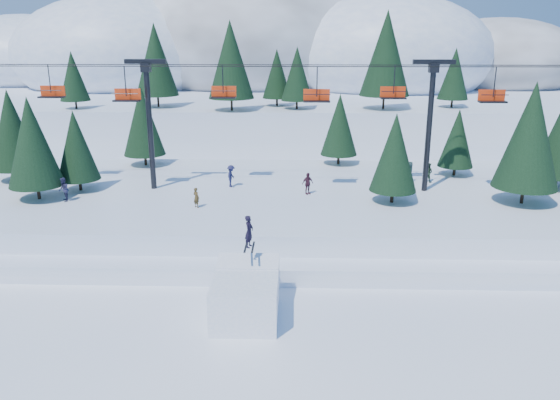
{
  "coord_description": "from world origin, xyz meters",
  "views": [
    {
      "loc": [
        2.6,
        -24.75,
        14.47
      ],
      "look_at": [
        1.69,
        6.0,
        5.2
      ],
      "focal_mm": 35.0,
      "sensor_mm": 36.0,
      "label": 1
    }
  ],
  "objects_px": {
    "banner_far": "(441,270)",
    "chairlift": "(282,105)",
    "banner_near": "(373,279)",
    "jump_kicker": "(246,295)"
  },
  "relations": [
    {
      "from": "jump_kicker",
      "to": "chairlift",
      "type": "xyz_separation_m",
      "value": [
        1.47,
        16.63,
        8.05
      ]
    },
    {
      "from": "banner_far",
      "to": "chairlift",
      "type": "bearing_deg",
      "value": 132.07
    },
    {
      "from": "banner_far",
      "to": "banner_near",
      "type": "bearing_deg",
      "value": -161.7
    },
    {
      "from": "banner_near",
      "to": "chairlift",
      "type": "bearing_deg",
      "value": 114.34
    },
    {
      "from": "jump_kicker",
      "to": "banner_far",
      "type": "relative_size",
      "value": 2.01
    },
    {
      "from": "chairlift",
      "to": "banner_far",
      "type": "height_order",
      "value": "chairlift"
    },
    {
      "from": "chairlift",
      "to": "banner_near",
      "type": "relative_size",
      "value": 16.09
    },
    {
      "from": "jump_kicker",
      "to": "chairlift",
      "type": "relative_size",
      "value": 0.11
    },
    {
      "from": "chairlift",
      "to": "banner_near",
      "type": "bearing_deg",
      "value": -65.66
    },
    {
      "from": "jump_kicker",
      "to": "banner_near",
      "type": "distance_m",
      "value": 8.24
    }
  ]
}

